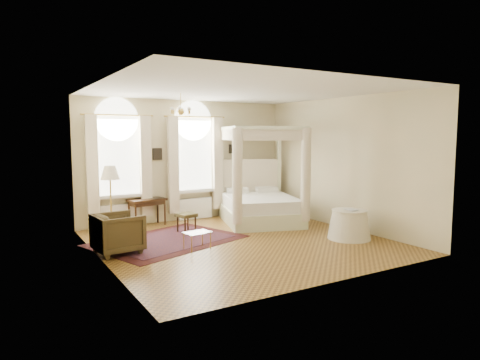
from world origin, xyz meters
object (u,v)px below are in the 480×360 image
object	(u,v)px
stool	(186,217)
side_table	(349,225)
armchair	(118,233)
coffee_table	(197,234)
nightstand	(257,205)
canopy_bed	(260,201)
floor_lamp	(110,176)
writing_desk	(147,203)

from	to	relation	value
stool	side_table	size ratio (longest dim) A/B	0.50
armchair	coffee_table	world-z (taller)	armchair
nightstand	stool	size ratio (longest dim) A/B	1.14
nightstand	side_table	size ratio (longest dim) A/B	0.57
canopy_bed	nightstand	world-z (taller)	canopy_bed
canopy_bed	floor_lamp	distance (m)	4.00
floor_lamp	side_table	xyz separation A→B (m)	(4.64, -2.83, -1.09)
writing_desk	coffee_table	size ratio (longest dim) A/B	1.75
canopy_bed	coffee_table	xyz separation A→B (m)	(-2.63, -1.63, -0.26)
writing_desk	coffee_table	world-z (taller)	writing_desk
nightstand	side_table	bearing A→B (deg)	-88.25
writing_desk	stool	distance (m)	1.38
stool	floor_lamp	xyz separation A→B (m)	(-1.70, 0.37, 1.03)
nightstand	armchair	size ratio (longest dim) A/B	0.62
stool	coffee_table	size ratio (longest dim) A/B	0.84
coffee_table	floor_lamp	distance (m)	2.53
floor_lamp	armchair	bearing A→B (deg)	-98.63
floor_lamp	canopy_bed	bearing A→B (deg)	-3.94
stool	armchair	xyz separation A→B (m)	(-1.90, -0.98, 0.01)
stool	side_table	distance (m)	3.84
canopy_bed	coffee_table	bearing A→B (deg)	-148.22
armchair	side_table	bearing A→B (deg)	-112.90
floor_lamp	side_table	bearing A→B (deg)	-31.36
writing_desk	coffee_table	bearing A→B (deg)	-87.09
armchair	coffee_table	xyz separation A→B (m)	(1.47, -0.55, -0.08)
nightstand	armchair	bearing A→B (deg)	-154.94
writing_desk	floor_lamp	bearing A→B (deg)	-142.46
coffee_table	floor_lamp	xyz separation A→B (m)	(-1.27, 1.90, 1.09)
canopy_bed	stool	world-z (taller)	canopy_bed
canopy_bed	floor_lamp	size ratio (longest dim) A/B	1.70
stool	coffee_table	distance (m)	1.59
armchair	floor_lamp	xyz separation A→B (m)	(0.20, 1.34, 1.02)
floor_lamp	nightstand	bearing A→B (deg)	10.85
canopy_bed	coffee_table	size ratio (longest dim) A/B	4.89
nightstand	stool	xyz separation A→B (m)	(-2.83, -1.24, 0.12)
armchair	writing_desk	bearing A→B (deg)	-36.96
stool	floor_lamp	bearing A→B (deg)	167.77
writing_desk	canopy_bed	bearing A→B (deg)	-22.29
armchair	floor_lamp	distance (m)	1.70
nightstand	coffee_table	xyz separation A→B (m)	(-3.26, -2.77, 0.05)
writing_desk	stool	size ratio (longest dim) A/B	2.09
side_table	writing_desk	bearing A→B (deg)	133.53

